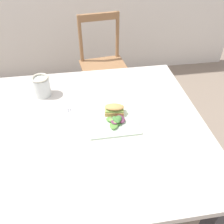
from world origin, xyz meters
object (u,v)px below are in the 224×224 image
Objects in this scene: dining_table at (93,142)px; mason_jar_iced_tea at (43,87)px; chair_wooden_far at (104,66)px; fork_on_napkin at (69,118)px; sandwich_half_front at (115,109)px; plate_lunch at (113,119)px.

dining_table is 0.41m from mason_jar_iced_tea.
chair_wooden_far reaches higher than dining_table.
dining_table is at bearing -100.23° from chair_wooden_far.
dining_table is 0.18m from fork_on_napkin.
sandwich_half_front reaches higher than dining_table.
fork_on_napkin is 1.58× the size of mason_jar_iced_tea.
plate_lunch is 2.04× the size of mason_jar_iced_tea.
mason_jar_iced_tea is at bearing 129.95° from dining_table.
plate_lunch is at bearing -111.54° from sandwich_half_front.
dining_table is at bearing -50.05° from mason_jar_iced_tea.
chair_wooden_far is 1.08m from sandwich_half_front.
dining_table is 1.11m from chair_wooden_far.
fork_on_napkin is at bearing 168.39° from plate_lunch.
plate_lunch is at bearing -11.61° from fork_on_napkin.
chair_wooden_far is at bearing 85.47° from plate_lunch.
plate_lunch reaches higher than dining_table.
chair_wooden_far is 8.49× the size of sandwich_half_front.
dining_table is 10.84× the size of sandwich_half_front.
mason_jar_iced_tea is at bearing 120.43° from fork_on_napkin.
chair_wooden_far is at bearing 61.38° from mason_jar_iced_tea.
fork_on_napkin is at bearing 150.55° from dining_table.
chair_wooden_far is at bearing 73.52° from fork_on_napkin.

